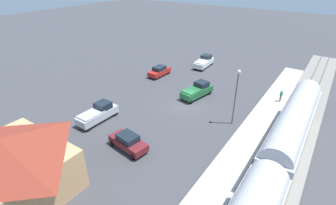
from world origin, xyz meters
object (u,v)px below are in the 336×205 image
Objects in this scene: station_building at (7,166)px; light_pole_near_platform at (236,91)px; pickup_green at (197,90)px; sedan_maroon at (128,142)px; sedan_red at (159,71)px; pickup_silver at (98,113)px; pedestrian_on_platform at (281,95)px; pickup_white at (204,62)px.

light_pole_near_platform reaches higher than station_building.
pickup_green is 1.20× the size of sedan_maroon.
sedan_maroon is (-9.43, 18.71, 0.00)m from sedan_red.
station_building is 23.76m from light_pole_near_platform.
pickup_green reaches higher than sedan_maroon.
pickup_silver is 0.77× the size of light_pole_near_platform.
light_pole_near_platform reaches higher than sedan_maroon.
station_building reaches higher than pickup_green.
sedan_maroon is (-3.93, -9.97, -2.04)m from station_building.
pedestrian_on_platform is 0.31× the size of pickup_white.
pickup_green is (-9.55, 3.60, 0.15)m from sedan_red.
station_building is at bearing 91.64° from pickup_white.
pickup_green is 0.80× the size of light_pole_near_platform.
pedestrian_on_platform is at bearing 154.75° from pickup_white.
pickup_green is at bearing -99.17° from station_building.
pickup_white is at bearing -79.63° from sedan_maroon.
pedestrian_on_platform is 22.62m from sedan_maroon.
station_building is 29.27m from sedan_red.
sedan_maroon is at bearing 116.77° from sedan_red.
pickup_white is 0.78× the size of light_pole_near_platform.
pickup_silver is 7.30m from sedan_maroon.
pickup_white reaches higher than pedestrian_on_platform.
station_building is at bearing 68.48° from sedan_maroon.
light_pole_near_platform is at bearing -118.19° from station_building.
light_pole_near_platform is (-7.27, -10.93, 3.63)m from sedan_maroon.
station_building reaches higher than sedan_red.
pickup_white is 13.24m from pickup_green.
pickup_green is at bearing -90.45° from sedan_maroon.
sedan_red is 10.21m from pickup_green.
pedestrian_on_platform reaches higher than sedan_maroon.
sedan_red is 20.95m from sedan_maroon.
sedan_red is at bearing -20.64° from pickup_green.
light_pole_near_platform reaches higher than pickup_silver.
sedan_red is at bearing -79.13° from station_building.
pickup_green is at bearing -30.32° from light_pole_near_platform.
station_building is 2.09× the size of sedan_maroon.
pedestrian_on_platform is at bearing -176.81° from sedan_red.
pedestrian_on_platform is at bearing -118.71° from sedan_maroon.
light_pole_near_platform is (-7.15, 4.18, 3.48)m from pickup_green.
light_pole_near_platform is at bearing 149.68° from pickup_green.
pickup_white is (15.86, -7.48, -0.25)m from pedestrian_on_platform.
station_building is 37.35m from pickup_white.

